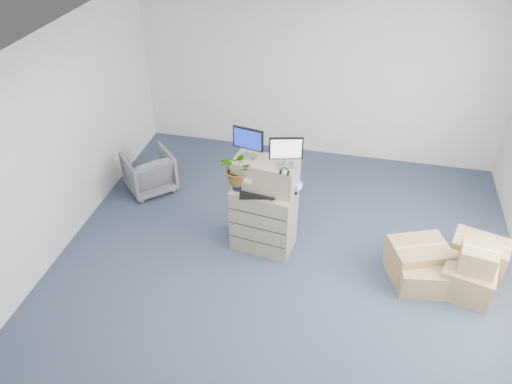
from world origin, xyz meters
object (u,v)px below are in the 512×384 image
at_px(monitor_left, 248,141).
at_px(water_bottle, 270,182).
at_px(monitor_right, 286,151).
at_px(office_chair, 149,170).
at_px(filing_cabinet_lower, 264,218).
at_px(potted_plant, 238,173).
at_px(keyboard, 258,194).

height_order(monitor_left, water_bottle, monitor_left).
relative_size(monitor_right, office_chair, 0.57).
bearing_deg(monitor_right, filing_cabinet_lower, 161.99).
relative_size(potted_plant, office_chair, 0.77).
relative_size(filing_cabinet_lower, water_bottle, 3.85).
distance_m(filing_cabinet_lower, office_chair, 2.22).
xyz_separation_m(filing_cabinet_lower, potted_plant, (-0.32, -0.06, 0.72)).
bearing_deg(potted_plant, monitor_left, 61.14).
bearing_deg(water_bottle, filing_cabinet_lower, -166.93).
xyz_separation_m(monitor_right, potted_plant, (-0.58, -0.04, -0.38)).
xyz_separation_m(monitor_left, office_chair, (-1.80, 0.81, -1.21)).
relative_size(keyboard, potted_plant, 0.88).
xyz_separation_m(filing_cabinet_lower, keyboard, (-0.05, -0.13, 0.48)).
xyz_separation_m(keyboard, water_bottle, (0.12, 0.15, 0.11)).
height_order(monitor_left, potted_plant, monitor_left).
height_order(keyboard, water_bottle, water_bottle).
height_order(filing_cabinet_lower, monitor_right, monitor_right).
relative_size(monitor_left, monitor_right, 1.00).
xyz_separation_m(water_bottle, potted_plant, (-0.39, -0.07, 0.13)).
xyz_separation_m(keyboard, office_chair, (-1.98, 1.04, -0.60)).
bearing_deg(potted_plant, filing_cabinet_lower, 9.98).
bearing_deg(monitor_left, water_bottle, -4.13).
bearing_deg(monitor_left, office_chair, 167.91).
distance_m(filing_cabinet_lower, water_bottle, 0.59).
xyz_separation_m(water_bottle, office_chair, (-2.10, 0.90, -0.71)).
height_order(monitor_right, office_chair, monitor_right).
xyz_separation_m(filing_cabinet_lower, monitor_right, (0.26, -0.02, 1.09)).
xyz_separation_m(potted_plant, office_chair, (-1.71, 0.97, -0.83)).
relative_size(monitor_left, water_bottle, 1.65).
height_order(potted_plant, office_chair, potted_plant).
distance_m(keyboard, water_bottle, 0.22).
height_order(filing_cabinet_lower, office_chair, filing_cabinet_lower).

